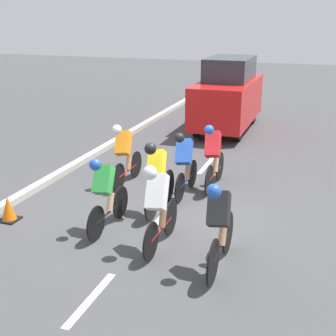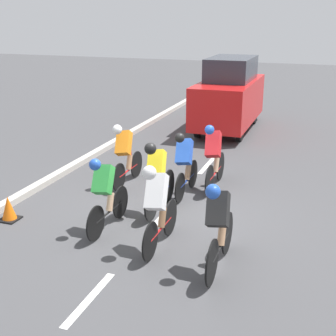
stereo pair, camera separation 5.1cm
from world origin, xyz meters
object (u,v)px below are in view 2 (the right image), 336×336
cyclist_black (218,224)px  cyclist_white (157,204)px  traffic_cone (9,209)px  support_car (229,95)px  cyclist_red (214,155)px  cyclist_blue (185,162)px  cyclist_orange (125,152)px  cyclist_yellow (158,175)px  cyclist_green (105,192)px

cyclist_black → cyclist_white: bearing=-16.6°
cyclist_black → traffic_cone: cyclist_black is taller
cyclist_black → traffic_cone: bearing=-5.9°
support_car → cyclist_black: bearing=101.6°
cyclist_red → cyclist_black: 3.60m
cyclist_red → traffic_cone: cyclist_red is taller
cyclist_red → cyclist_black: bearing=105.4°
cyclist_blue → cyclist_orange: cyclist_orange is taller
cyclist_blue → cyclist_yellow: bearing=76.9°
cyclist_black → support_car: bearing=-78.4°
cyclist_orange → cyclist_yellow: bearing=135.9°
cyclist_white → traffic_cone: bearing=-2.0°
cyclist_yellow → cyclist_red: bearing=-112.7°
cyclist_red → support_car: size_ratio=0.41×
cyclist_yellow → cyclist_black: bearing=133.2°
cyclist_red → cyclist_black: size_ratio=0.99×
cyclist_white → cyclist_orange: size_ratio=1.00×
cyclist_red → cyclist_green: bearing=64.5°
cyclist_yellow → cyclist_red: size_ratio=0.97×
cyclist_blue → cyclist_red: (-0.47, -0.67, 0.02)m
cyclist_orange → traffic_cone: cyclist_orange is taller
cyclist_orange → cyclist_red: bearing=-166.7°
cyclist_green → cyclist_blue: bearing=-112.0°
cyclist_green → cyclist_black: 2.39m
cyclist_orange → cyclist_red: size_ratio=0.96×
support_car → traffic_cone: bearing=74.5°
cyclist_red → support_car: (0.90, -5.60, 0.40)m
support_car → cyclist_green: bearing=87.1°
support_car → cyclist_white: bearing=94.8°
cyclist_green → support_car: (-0.42, -8.39, 0.43)m
cyclist_blue → cyclist_green: 2.28m
cyclist_yellow → cyclist_green: (0.61, 1.08, -0.03)m
cyclist_yellow → cyclist_black: same height
cyclist_orange → traffic_cone: 2.93m
cyclist_white → cyclist_red: bearing=-93.1°
cyclist_yellow → cyclist_red: (-0.71, -1.70, 0.00)m
cyclist_yellow → cyclist_green: 1.25m
cyclist_blue → cyclist_red: 0.82m
cyclist_white → cyclist_red: size_ratio=0.96×
support_car → cyclist_yellow: bearing=91.5°
cyclist_blue → cyclist_orange: 1.53m
cyclist_green → cyclist_black: (-2.28, 0.69, 0.03)m
cyclist_blue → cyclist_yellow: 1.06m
support_car → cyclist_red: bearing=99.2°
cyclist_black → traffic_cone: 4.31m
cyclist_black → support_car: 9.28m
cyclist_white → cyclist_orange: (1.81, -2.67, -0.05)m
cyclist_black → support_car: support_car is taller
cyclist_blue → cyclist_orange: bearing=-7.5°
cyclist_blue → traffic_cone: size_ratio=3.26×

